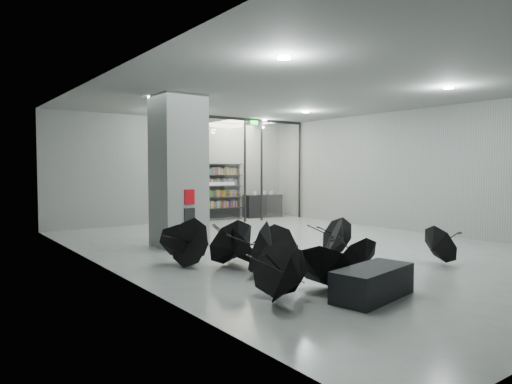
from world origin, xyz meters
TOP-DOWN VIEW (x-y plane):
  - room at (0.00, 0.00)m, footprint 14.00×14.02m
  - column at (-2.50, 2.00)m, footprint 1.20×1.20m
  - fire_cabinet at (-2.50, 1.38)m, footprint 0.28×0.04m
  - info_panel at (-2.50, 1.38)m, footprint 0.30×0.03m
  - exit_sign at (2.40, 5.30)m, footprint 0.30×0.06m
  - glass_partition at (2.39, 5.50)m, footprint 5.06×0.08m
  - bench at (-2.26, -4.36)m, footprint 1.66×0.95m
  - bookshelf at (1.58, 6.75)m, footprint 2.09×0.75m
  - shop_counter at (3.68, 6.47)m, footprint 1.66×0.85m
  - umbrella_cluster at (-2.32, -1.98)m, footprint 5.82×4.99m

SIDE VIEW (x-z plane):
  - bench at x=-2.26m, z-range 0.00..0.50m
  - umbrella_cluster at x=-2.32m, z-range -0.35..0.96m
  - shop_counter at x=3.68m, z-range 0.00..0.96m
  - info_panel at x=-2.50m, z-range 0.64..1.06m
  - bookshelf at x=1.58m, z-range 0.00..2.26m
  - fire_cabinet at x=-2.50m, z-range 1.16..1.54m
  - column at x=-2.50m, z-range 0.00..4.00m
  - glass_partition at x=2.39m, z-range 0.18..4.18m
  - room at x=0.00m, z-range 0.84..4.85m
  - exit_sign at x=2.40m, z-range 3.74..3.90m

